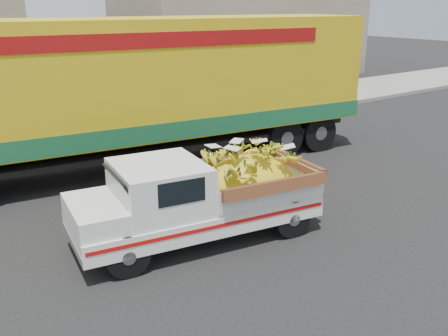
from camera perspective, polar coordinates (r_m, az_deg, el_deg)
ground at (r=9.42m, az=-5.81°, el=-7.89°), size 100.00×100.00×0.00m
curb at (r=15.01m, az=-18.56°, el=1.66°), size 60.00×0.25×0.15m
sidewalk at (r=16.96m, az=-20.81°, el=3.27°), size 60.00×4.00×0.14m
building_right at (r=29.21m, az=2.45°, el=16.17°), size 14.00×6.00×6.00m
pickup_truck at (r=9.13m, az=-1.13°, el=-2.93°), size 4.66×2.31×1.56m
semi_trailer at (r=13.03m, az=-8.21°, el=9.25°), size 12.05×4.02×3.80m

